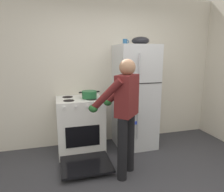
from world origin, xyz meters
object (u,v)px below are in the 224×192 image
(stove_range, at_px, (80,126))
(red_pot, at_px, (89,94))
(coffee_mug, at_px, (125,42))
(refrigerator, at_px, (135,97))
(mixing_bowl, at_px, (140,41))
(person_cook, at_px, (124,108))

(stove_range, distance_m, red_pot, 0.57)
(coffee_mug, bearing_deg, refrigerator, -15.84)
(refrigerator, bearing_deg, stove_range, -178.96)
(refrigerator, bearing_deg, red_pot, -176.57)
(coffee_mug, bearing_deg, red_pot, -171.27)
(coffee_mug, height_order, mixing_bowl, mixing_bowl)
(stove_range, xyz_separation_m, coffee_mug, (0.81, 0.07, 1.40))
(person_cook, bearing_deg, stove_range, 120.42)
(refrigerator, bearing_deg, coffee_mug, 164.16)
(stove_range, bearing_deg, refrigerator, 1.04)
(refrigerator, relative_size, stove_range, 1.46)
(refrigerator, relative_size, red_pot, 5.31)
(stove_range, relative_size, red_pot, 3.63)
(coffee_mug, bearing_deg, stove_range, -175.19)
(refrigerator, xyz_separation_m, coffee_mug, (-0.18, 0.05, 0.96))
(person_cook, xyz_separation_m, coffee_mug, (0.32, 0.91, 0.91))
(stove_range, relative_size, coffee_mug, 11.08)
(person_cook, relative_size, coffee_mug, 14.28)
(person_cook, bearing_deg, refrigerator, 59.94)
(refrigerator, xyz_separation_m, person_cook, (-0.50, -0.86, 0.05))
(red_pot, xyz_separation_m, coffee_mug, (0.65, 0.10, 0.86))
(refrigerator, distance_m, stove_range, 1.09)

